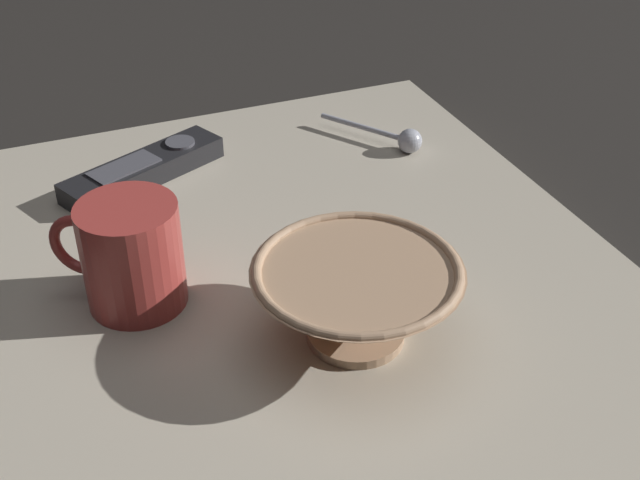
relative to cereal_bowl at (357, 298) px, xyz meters
name	(u,v)px	position (x,y,z in m)	size (l,w,h in m)	color
ground_plane	(302,313)	(0.01, -0.09, -0.08)	(6.00, 6.00, 0.00)	black
table	(302,293)	(0.01, -0.09, -0.06)	(0.56, 0.67, 0.05)	#B7AD99
cereal_bowl	(357,298)	(0.00, 0.00, 0.00)	(0.16, 0.16, 0.07)	tan
coffee_mug	(130,255)	(0.15, -0.11, 0.01)	(0.10, 0.09, 0.09)	#A53833
teaspoon	(402,139)	(-0.17, -0.27, -0.03)	(0.08, 0.11, 0.03)	#A3A5B2
tv_remote_near	(144,169)	(0.10, -0.31, -0.03)	(0.18, 0.11, 0.03)	black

